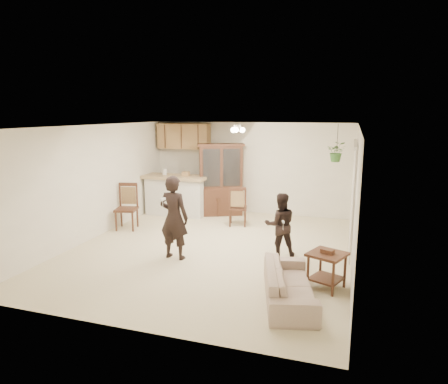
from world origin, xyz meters
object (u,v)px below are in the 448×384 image
(child, at_px, (280,222))
(chair_bar, at_px, (127,216))
(adult, at_px, (174,213))
(china_hutch, at_px, (221,180))
(sofa, at_px, (289,277))
(chair_hutch_right, at_px, (238,214))
(side_table, at_px, (327,270))
(chair_hutch_left, at_px, (218,203))

(child, bearing_deg, chair_bar, -30.51)
(adult, relative_size, child, 1.33)
(adult, bearing_deg, china_hutch, -81.28)
(sofa, distance_m, adult, 2.65)
(china_hutch, height_order, chair_bar, china_hutch)
(chair_hutch_right, bearing_deg, sofa, 103.49)
(china_hutch, distance_m, chair_bar, 2.72)
(sofa, distance_m, china_hutch, 5.24)
(sofa, distance_m, chair_bar, 4.97)
(side_table, bearing_deg, chair_hutch_left, 128.53)
(china_hutch, distance_m, chair_hutch_right, 1.33)
(chair_hutch_left, bearing_deg, sofa, -31.86)
(chair_hutch_left, bearing_deg, side_table, -23.52)
(side_table, distance_m, chair_hutch_left, 5.05)
(sofa, xyz_separation_m, chair_bar, (-4.28, 2.52, -0.06))
(child, distance_m, side_table, 1.61)
(child, xyz_separation_m, chair_bar, (-3.82, 0.70, -0.37))
(sofa, xyz_separation_m, china_hutch, (-2.57, 4.53, 0.59))
(child, distance_m, china_hutch, 3.44)
(chair_bar, distance_m, chair_hutch_left, 2.60)
(sofa, relative_size, side_table, 2.69)
(side_table, height_order, chair_bar, chair_bar)
(side_table, height_order, chair_hutch_right, chair_hutch_right)
(chair_hutch_right, bearing_deg, chair_bar, 11.71)
(chair_hutch_right, bearing_deg, chair_hutch_left, -60.82)
(chair_hutch_left, distance_m, chair_hutch_right, 1.20)
(side_table, xyz_separation_m, chair_hutch_right, (-2.34, 3.06, -0.02))
(china_hutch, relative_size, chair_hutch_right, 1.95)
(chair_bar, bearing_deg, side_table, -35.89)
(child, bearing_deg, side_table, 108.01)
(chair_hutch_right, bearing_deg, china_hutch, -63.23)
(sofa, relative_size, chair_bar, 1.71)
(china_hutch, bearing_deg, adult, -110.62)
(adult, relative_size, side_table, 2.58)
(sofa, bearing_deg, child, -0.04)
(adult, bearing_deg, chair_hutch_left, -80.09)
(adult, bearing_deg, chair_hutch_right, -96.29)
(child, height_order, side_table, child)
(adult, height_order, chair_hutch_left, adult)
(child, bearing_deg, chair_hutch_left, -71.42)
(child, distance_m, chair_hutch_left, 3.50)
(sofa, xyz_separation_m, adult, (-2.36, 1.08, 0.53))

